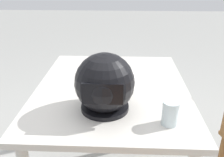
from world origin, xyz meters
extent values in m
cube|color=beige|center=(0.00, 0.00, 0.70)|extent=(0.82, 1.01, 0.03)
cylinder|color=beige|center=(-0.35, -0.44, 0.34)|extent=(0.05, 0.05, 0.68)
cylinder|color=beige|center=(0.35, -0.44, 0.34)|extent=(0.05, 0.05, 0.68)
cylinder|color=white|center=(0.00, -0.13, 0.72)|extent=(0.29, 0.29, 0.01)
cylinder|color=tan|center=(0.00, -0.13, 0.73)|extent=(0.23, 0.23, 0.02)
cylinder|color=red|center=(0.00, -0.13, 0.75)|extent=(0.20, 0.20, 0.00)
sphere|color=#234C1E|center=(-0.04, -0.07, 0.76)|extent=(0.04, 0.04, 0.04)
sphere|color=#234C1E|center=(-0.02, -0.11, 0.75)|extent=(0.03, 0.03, 0.03)
sphere|color=#234C1E|center=(-0.04, -0.13, 0.76)|extent=(0.04, 0.04, 0.04)
sphere|color=#234C1E|center=(0.00, -0.16, 0.76)|extent=(0.03, 0.03, 0.03)
sphere|color=#234C1E|center=(0.08, -0.16, 0.76)|extent=(0.03, 0.03, 0.03)
cylinder|color=#E0D172|center=(-0.02, -0.08, 0.76)|extent=(0.02, 0.02, 0.02)
cylinder|color=#E0D172|center=(-0.04, -0.10, 0.75)|extent=(0.02, 0.02, 0.02)
cylinder|color=#E0D172|center=(-0.01, -0.19, 0.75)|extent=(0.02, 0.02, 0.01)
cylinder|color=#E0D172|center=(0.00, -0.11, 0.76)|extent=(0.02, 0.02, 0.02)
cylinder|color=#E0D172|center=(0.04, -0.13, 0.75)|extent=(0.02, 0.02, 0.02)
sphere|color=black|center=(0.02, 0.23, 0.85)|extent=(0.27, 0.27, 0.27)
cylinder|color=black|center=(0.02, 0.23, 0.72)|extent=(0.22, 0.22, 0.02)
cube|color=black|center=(0.02, 0.35, 0.86)|extent=(0.17, 0.02, 0.09)
cylinder|color=silver|center=(-0.26, 0.34, 0.77)|extent=(0.07, 0.07, 0.11)
camera|label=1|loc=(-0.05, 1.23, 1.32)|focal=39.85mm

